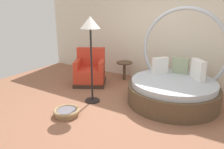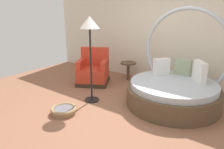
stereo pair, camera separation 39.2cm
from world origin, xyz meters
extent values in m
cube|color=#936047|center=(0.00, 0.00, -0.01)|extent=(8.00, 8.00, 0.02)
cube|color=silver|center=(0.00, 2.21, 1.49)|extent=(8.00, 0.12, 2.98)
cylinder|color=brown|center=(0.72, 0.90, 0.20)|extent=(1.92, 1.92, 0.40)
cylinder|color=#B2BCC6|center=(0.72, 0.90, 0.46)|extent=(1.77, 1.77, 0.12)
torus|color=#B2BCC6|center=(0.72, 1.43, 1.06)|extent=(1.91, 0.08, 1.91)
cube|color=white|center=(1.12, 1.23, 0.73)|extent=(0.36, 0.41, 0.43)
cube|color=#93A37F|center=(0.68, 1.50, 0.70)|extent=(0.37, 0.14, 0.36)
cube|color=white|center=(0.29, 1.22, 0.70)|extent=(0.32, 0.37, 0.37)
cube|color=#38281E|center=(-1.53, 0.91, 0.05)|extent=(1.09, 1.09, 0.10)
cube|color=red|center=(-1.53, 0.91, 0.27)|extent=(1.04, 1.04, 0.34)
cube|color=red|center=(-1.69, 1.18, 0.69)|extent=(0.74, 0.52, 0.50)
cube|color=red|center=(-1.81, 0.75, 0.55)|extent=(0.45, 0.65, 0.22)
cube|color=red|center=(-1.26, 1.07, 0.55)|extent=(0.45, 0.65, 0.22)
cylinder|color=#9E7F56|center=(-0.81, -0.74, 0.03)|extent=(0.44, 0.44, 0.06)
torus|color=#9E7F56|center=(-0.81, -0.74, 0.10)|extent=(0.51, 0.51, 0.07)
cylinder|color=slate|center=(-0.81, -0.74, 0.08)|extent=(0.36, 0.36, 0.05)
cylinder|color=brown|center=(-0.94, 1.73, 0.24)|extent=(0.08, 0.08, 0.48)
cylinder|color=brown|center=(-0.94, 1.73, 0.50)|extent=(0.44, 0.44, 0.04)
cylinder|color=black|center=(-0.79, 0.04, 0.01)|extent=(0.32, 0.32, 0.03)
cylinder|color=black|center=(-0.79, 0.04, 0.81)|extent=(0.04, 0.04, 1.55)
cone|color=silver|center=(-0.79, 0.04, 1.70)|extent=(0.40, 0.40, 0.24)
camera|label=1|loc=(1.91, -3.41, 1.97)|focal=34.34mm
camera|label=2|loc=(2.23, -3.18, 1.97)|focal=34.34mm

